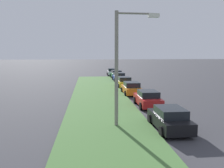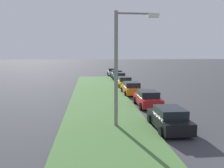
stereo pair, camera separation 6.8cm
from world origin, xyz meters
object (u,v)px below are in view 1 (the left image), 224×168
parked_car_orange (131,88)px  streetlight (122,60)px  parked_car_yellow (124,82)px  parked_car_green (116,74)px  parked_car_blue (119,77)px  parked_car_white (112,72)px  parked_car_black (170,119)px  parked_car_red (148,99)px

parked_car_orange → streetlight: (-12.26, 2.79, 3.67)m
parked_car_yellow → streetlight: size_ratio=0.58×
parked_car_orange → parked_car_green: size_ratio=0.98×
parked_car_green → streetlight: (-30.27, 3.04, 3.67)m
parked_car_blue → parked_car_white: bearing=0.1°
parked_car_black → parked_car_green: same height
parked_car_green → parked_car_red: bearing=177.0°
parked_car_yellow → parked_car_white: bearing=-0.9°
parked_car_red → parked_car_orange: bearing=3.1°
parked_car_red → parked_car_yellow: same height
parked_car_black → parked_car_orange: bearing=0.1°
parked_car_green → parked_car_yellow: bearing=175.5°
parked_car_blue → parked_car_white: 10.73m
parked_car_blue → streetlight: 25.48m
parked_car_red → streetlight: size_ratio=0.57×
streetlight → parked_car_green: bearing=-5.7°
parked_car_white → streetlight: (-35.77, 2.74, 3.67)m
parked_car_red → streetlight: streetlight is taller
parked_car_red → parked_car_yellow: size_ratio=0.99×
parked_car_yellow → streetlight: streetlight is taller
parked_car_yellow → parked_car_blue: same height
parked_car_black → parked_car_red: size_ratio=1.00×
parked_car_red → parked_car_green: (24.45, 0.13, 0.00)m
parked_car_red → streetlight: 7.57m
parked_car_yellow → parked_car_orange: bearing=178.8°
parked_car_black → parked_car_blue: (26.01, 0.01, 0.00)m
parked_car_yellow → parked_car_green: same height
parked_car_black → parked_car_white: 36.74m
parked_car_orange → parked_car_white: same height
parked_car_black → parked_car_white: size_ratio=1.00×
parked_car_black → parked_car_orange: 13.23m
parked_car_black → streetlight: size_ratio=0.58×
parked_car_black → streetlight: streetlight is taller
parked_car_blue → streetlight: (-25.04, 2.93, 3.67)m
parked_car_black → parked_car_white: (36.74, 0.20, 0.00)m
parked_car_white → parked_car_black: bearing=-178.6°
streetlight → parked_car_red: bearing=-28.6°
parked_car_blue → parked_car_red: bearing=179.7°
parked_car_red → parked_car_green: size_ratio=0.98×
parked_car_red → parked_car_orange: size_ratio=1.00×
parked_car_green → parked_car_white: same height
parked_car_green → parked_car_white: bearing=-0.2°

